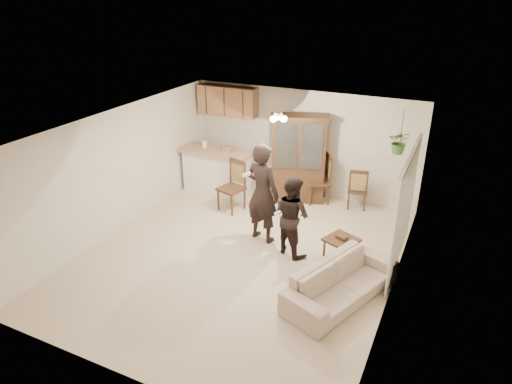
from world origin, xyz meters
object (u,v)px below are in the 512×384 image
at_px(child, 292,220).
at_px(side_table, 340,252).
at_px(sofa, 341,279).
at_px(chair_bar, 231,196).
at_px(adult, 262,198).
at_px(china_hutch, 298,159).
at_px(chair_hutch_left, 317,189).
at_px(chair_hutch_right, 357,196).

relative_size(child, side_table, 2.00).
bearing_deg(sofa, child, 72.95).
xyz_separation_m(child, side_table, (0.98, -0.08, -0.38)).
height_order(sofa, chair_bar, chair_bar).
xyz_separation_m(adult, chair_bar, (-1.17, 0.89, -0.58)).
relative_size(child, china_hutch, 0.66).
bearing_deg(chair_hutch_left, adult, -42.85).
distance_m(side_table, chair_hutch_right, 2.54).
height_order(sofa, side_table, sofa).
bearing_deg(chair_hutch_right, sofa, 87.38).
relative_size(adult, child, 1.33).
relative_size(chair_hutch_left, chair_hutch_right, 1.19).
bearing_deg(adult, china_hutch, -76.14).
distance_m(adult, chair_hutch_right, 2.67).
bearing_deg(chair_bar, child, -15.38).
height_order(sofa, chair_hutch_right, chair_hutch_right).
bearing_deg(sofa, chair_bar, 77.21).
distance_m(adult, chair_hutch_left, 2.24).
bearing_deg(side_table, child, 175.43).
bearing_deg(chair_bar, chair_hutch_right, 43.10).
relative_size(adult, chair_hutch_right, 1.85).
xyz_separation_m(sofa, side_table, (-0.26, 0.90, -0.07)).
height_order(adult, chair_hutch_left, adult).
relative_size(sofa, side_table, 2.78).
bearing_deg(chair_hutch_left, chair_hutch_right, 65.31).
distance_m(adult, side_table, 1.81).
bearing_deg(adult, chair_hutch_left, -88.67).
xyz_separation_m(adult, china_hutch, (-0.02, 2.02, 0.11)).
height_order(child, china_hutch, china_hutch).
height_order(adult, child, adult).
height_order(adult, chair_hutch_right, adult).
bearing_deg(chair_hutch_right, child, 62.52).
distance_m(adult, chair_bar, 1.58).
bearing_deg(chair_bar, chair_hutch_left, 52.58).
relative_size(china_hutch, chair_hutch_right, 2.11).
xyz_separation_m(sofa, adult, (-1.94, 1.21, 0.53)).
bearing_deg(chair_bar, adult, -21.75).
xyz_separation_m(china_hutch, side_table, (1.70, -2.33, -0.72)).
height_order(sofa, adult, adult).
distance_m(chair_bar, chair_hutch_left, 2.03).
bearing_deg(child, side_table, -160.48).
bearing_deg(china_hutch, chair_hutch_left, -8.90).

